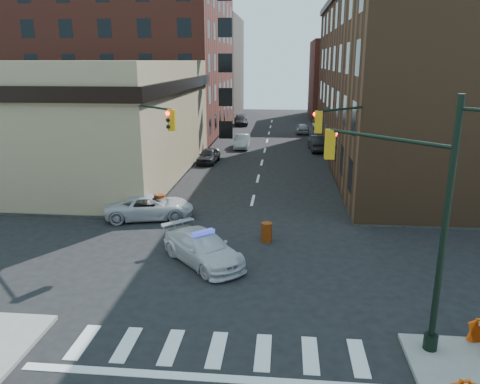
% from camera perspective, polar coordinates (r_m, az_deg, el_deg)
% --- Properties ---
extents(ground, '(140.00, 140.00, 0.00)m').
position_cam_1_polar(ground, '(21.88, -0.27, -8.60)').
color(ground, black).
rests_on(ground, ground).
extents(sidewalk_nw, '(34.00, 54.50, 0.15)m').
position_cam_1_polar(sidewalk_nw, '(58.90, -19.83, 6.11)').
color(sidewalk_nw, gray).
rests_on(sidewalk_nw, ground).
extents(sidewalk_ne, '(34.00, 54.50, 0.15)m').
position_cam_1_polar(sidewalk_ne, '(57.32, 27.00, 5.08)').
color(sidewalk_ne, gray).
rests_on(sidewalk_ne, ground).
extents(bank_building, '(22.00, 22.00, 9.00)m').
position_cam_1_polar(bank_building, '(41.25, -22.24, 8.32)').
color(bank_building, '#988864').
rests_on(bank_building, ground).
extents(apartment_block, '(25.00, 25.00, 24.00)m').
position_cam_1_polar(apartment_block, '(63.31, -14.13, 18.03)').
color(apartment_block, maroon).
rests_on(apartment_block, ground).
extents(commercial_row_ne, '(14.00, 34.00, 14.00)m').
position_cam_1_polar(commercial_row_ne, '(43.78, 20.50, 12.16)').
color(commercial_row_ne, '#533621').
rests_on(commercial_row_ne, ground).
extents(filler_nw, '(20.00, 18.00, 16.00)m').
position_cam_1_polar(filler_nw, '(83.79, -7.17, 14.97)').
color(filler_nw, brown).
rests_on(filler_nw, ground).
extents(filler_ne, '(16.00, 16.00, 12.00)m').
position_cam_1_polar(filler_ne, '(78.80, 14.62, 13.09)').
color(filler_ne, maroon).
rests_on(filler_ne, ground).
extents(signal_pole_se, '(5.40, 5.27, 8.00)m').
position_cam_1_polar(signal_pole_se, '(15.51, 20.32, -1.79)').
color(signal_pole_se, black).
rests_on(signal_pole_se, sidewalk_se).
extents(signal_pole_nw, '(3.58, 3.67, 8.00)m').
position_cam_1_polar(signal_pole_nw, '(26.78, -11.72, 5.36)').
color(signal_pole_nw, black).
rests_on(signal_pole_nw, sidewalk_nw).
extents(signal_pole_ne, '(3.67, 3.58, 8.00)m').
position_cam_1_polar(signal_pole_ne, '(25.90, 13.95, 4.88)').
color(signal_pole_ne, black).
rests_on(signal_pole_ne, sidewalk_ne).
extents(tree_ne_near, '(3.00, 3.00, 4.85)m').
position_cam_1_polar(tree_ne_near, '(46.49, 12.37, 8.58)').
color(tree_ne_near, black).
rests_on(tree_ne_near, sidewalk_ne).
extents(tree_ne_far, '(3.00, 3.00, 4.85)m').
position_cam_1_polar(tree_ne_far, '(54.39, 11.41, 9.63)').
color(tree_ne_far, black).
rests_on(tree_ne_far, sidewalk_ne).
extents(police_car, '(4.80, 5.01, 1.43)m').
position_cam_1_polar(police_car, '(21.68, -4.54, -6.83)').
color(police_car, silver).
rests_on(police_car, ground).
extents(pickup, '(5.56, 3.50, 1.43)m').
position_cam_1_polar(pickup, '(28.05, -10.94, -1.76)').
color(pickup, '#BBBBBF').
rests_on(pickup, ground).
extents(parked_car_wnear, '(1.89, 4.03, 1.33)m').
position_cam_1_polar(parked_car_wnear, '(42.69, -3.87, 4.45)').
color(parked_car_wnear, black).
rests_on(parked_car_wnear, ground).
extents(parked_car_wfar, '(1.56, 4.32, 1.42)m').
position_cam_1_polar(parked_car_wfar, '(49.95, 0.23, 6.20)').
color(parked_car_wfar, '#9B9FA3').
rests_on(parked_car_wfar, ground).
extents(parked_car_wdeep, '(2.43, 4.76, 1.32)m').
position_cam_1_polar(parked_car_wdeep, '(67.82, 0.10, 8.70)').
color(parked_car_wdeep, black).
rests_on(parked_car_wdeep, ground).
extents(parked_car_enear, '(2.05, 5.02, 1.62)m').
position_cam_1_polar(parked_car_enear, '(49.05, 9.54, 5.92)').
color(parked_car_enear, black).
rests_on(parked_car_enear, ground).
extents(parked_car_efar, '(1.60, 3.85, 1.30)m').
position_cam_1_polar(parked_car_efar, '(60.61, 7.64, 7.70)').
color(parked_car_efar, '#92959A').
rests_on(parked_car_efar, ground).
extents(pedestrian_a, '(0.80, 0.72, 1.84)m').
position_cam_1_polar(pedestrian_a, '(28.89, -11.87, -0.56)').
color(pedestrian_a, black).
rests_on(pedestrian_a, sidewalk_nw).
extents(pedestrian_b, '(1.05, 0.93, 1.80)m').
position_cam_1_polar(pedestrian_b, '(30.14, -17.37, -0.31)').
color(pedestrian_b, black).
rests_on(pedestrian_b, sidewalk_nw).
extents(pedestrian_c, '(1.16, 1.07, 1.91)m').
position_cam_1_polar(pedestrian_c, '(33.63, -19.42, 1.24)').
color(pedestrian_c, '#212532').
rests_on(pedestrian_c, sidewalk_nw).
extents(barrel_road, '(0.73, 0.73, 1.00)m').
position_cam_1_polar(barrel_road, '(24.18, 3.27, -4.90)').
color(barrel_road, orange).
rests_on(barrel_road, ground).
extents(barrel_bank, '(0.80, 0.80, 1.14)m').
position_cam_1_polar(barrel_bank, '(29.01, -9.77, -1.42)').
color(barrel_bank, orange).
rests_on(barrel_bank, ground).
extents(barricade_nw_a, '(1.18, 0.61, 0.88)m').
position_cam_1_polar(barricade_nw_a, '(28.20, -12.35, -2.02)').
color(barricade_nw_a, '#F0600B').
rests_on(barricade_nw_a, sidewalk_nw).
extents(barricade_nw_b, '(1.28, 0.84, 0.88)m').
position_cam_1_polar(barricade_nw_b, '(31.56, -20.95, -0.80)').
color(barricade_nw_b, red).
rests_on(barricade_nw_b, sidewalk_nw).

